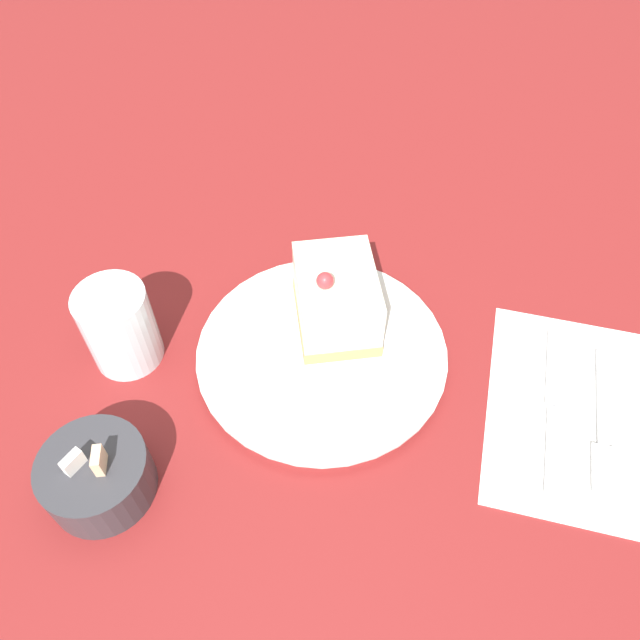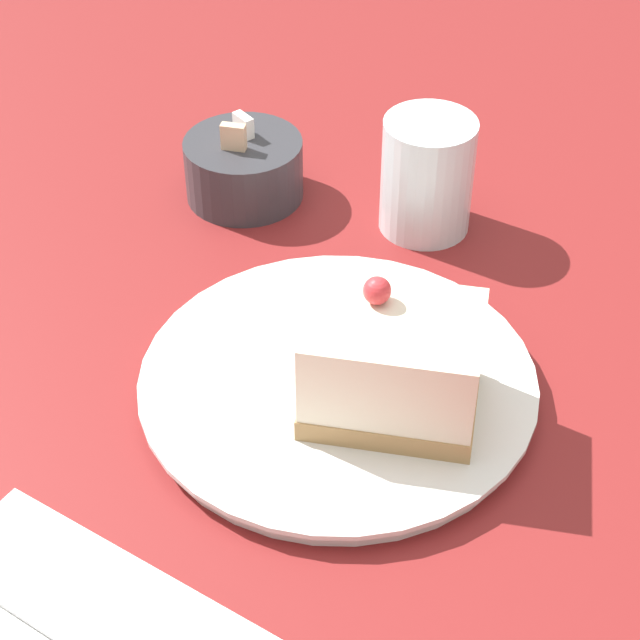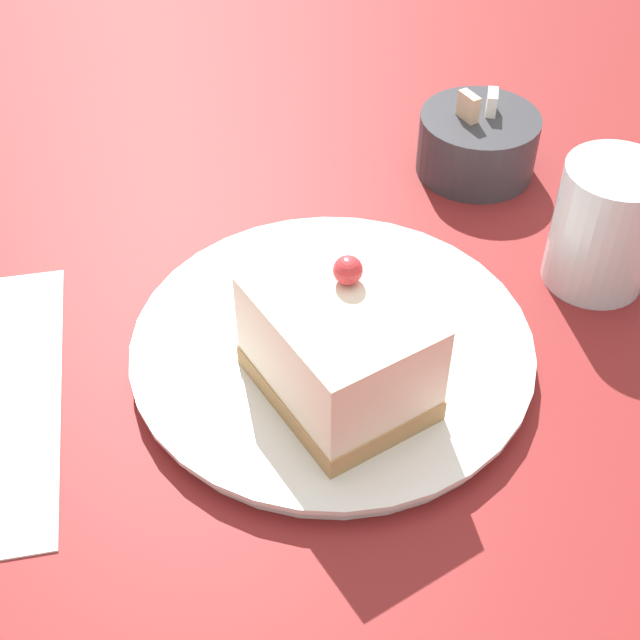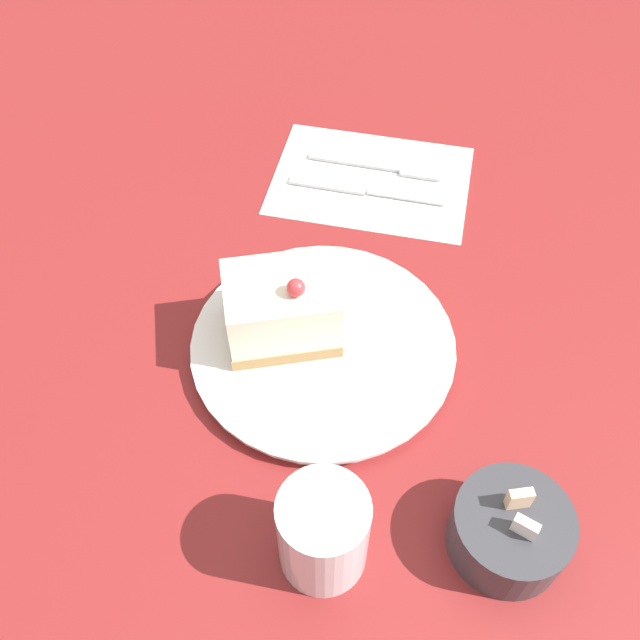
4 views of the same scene
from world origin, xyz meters
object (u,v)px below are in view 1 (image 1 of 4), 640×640
at_px(plate, 322,354).
at_px(drinking_glass, 120,327).
at_px(knife, 552,391).
at_px(cake_slice, 336,299).
at_px(fork, 603,430).
at_px(sugar_bowl, 97,476).

height_order(plate, drinking_glass, drinking_glass).
bearing_deg(knife, cake_slice, -6.17).
xyz_separation_m(plate, cake_slice, (-0.01, -0.04, 0.04)).
xyz_separation_m(plate, fork, (-0.29, 0.03, -0.00)).
height_order(fork, drinking_glass, drinking_glass).
xyz_separation_m(cake_slice, sugar_bowl, (0.18, 0.23, -0.03)).
bearing_deg(sugar_bowl, plate, -132.96).
bearing_deg(fork, sugar_bowl, 21.57).
bearing_deg(plate, cake_slice, -99.61).
height_order(cake_slice, drinking_glass, cake_slice).
bearing_deg(sugar_bowl, fork, -161.93).
relative_size(fork, sugar_bowl, 1.71).
distance_m(fork, sugar_bowl, 0.49).
bearing_deg(fork, cake_slice, -11.56).
distance_m(fork, drinking_glass, 0.50).
bearing_deg(plate, drinking_glass, 9.29).
distance_m(knife, drinking_glass, 0.45).
bearing_deg(cake_slice, fork, 146.16).
distance_m(cake_slice, fork, 0.30).
height_order(cake_slice, knife, cake_slice).
bearing_deg(plate, sugar_bowl, 47.04).
bearing_deg(knife, fork, 146.26).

